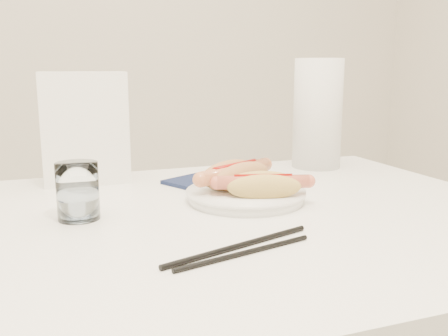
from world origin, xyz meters
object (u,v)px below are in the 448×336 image
object	(u,v)px
table	(188,252)
hotdog_right	(263,186)
plate	(246,197)
paper_towel_roll	(318,114)
napkin_box	(85,128)
hotdog_left	(235,176)
water_glass	(78,191)

from	to	relation	value
table	hotdog_right	world-z (taller)	hotdog_right
plate	paper_towel_roll	size ratio (longest dim) A/B	0.80
table	napkin_box	distance (m)	0.40
hotdog_left	water_glass	bearing A→B (deg)	160.50
plate	napkin_box	distance (m)	0.39
plate	napkin_box	world-z (taller)	napkin_box
hotdog_right	napkin_box	distance (m)	0.42
hotdog_right	water_glass	size ratio (longest dim) A/B	1.74
table	paper_towel_roll	size ratio (longest dim) A/B	4.54
table	napkin_box	bearing A→B (deg)	111.56
hotdog_right	water_glass	xyz separation A→B (m)	(-0.31, 0.04, 0.01)
table	paper_towel_roll	distance (m)	0.55
table	hotdog_right	size ratio (longest dim) A/B	7.36
hotdog_left	napkin_box	bearing A→B (deg)	109.54
water_glass	napkin_box	size ratio (longest dim) A/B	0.40
table	napkin_box	world-z (taller)	napkin_box
napkin_box	hotdog_right	bearing A→B (deg)	-46.41
hotdog_left	paper_towel_roll	world-z (taller)	paper_towel_roll
table	hotdog_left	distance (m)	0.19
hotdog_left	paper_towel_roll	distance (m)	0.37
napkin_box	paper_towel_roll	bearing A→B (deg)	-0.52
table	plate	bearing A→B (deg)	25.32
water_glass	napkin_box	bearing A→B (deg)	82.22
hotdog_right	napkin_box	bearing A→B (deg)	146.93
paper_towel_roll	hotdog_right	bearing A→B (deg)	-134.00
plate	hotdog_left	size ratio (longest dim) A/B	1.19
paper_towel_roll	table	bearing A→B (deg)	-144.29
table	plate	distance (m)	0.16
hotdog_left	napkin_box	distance (m)	0.35
hotdog_left	napkin_box	size ratio (longest dim) A/B	0.76
table	water_glass	distance (m)	0.21
plate	hotdog_right	world-z (taller)	hotdog_right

